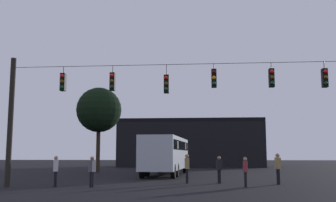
% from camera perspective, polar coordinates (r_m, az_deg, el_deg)
% --- Properties ---
extents(ground_plane, '(168.00, 168.00, 0.00)m').
position_cam_1_polar(ground_plane, '(28.95, 4.04, -10.99)').
color(ground_plane, black).
rests_on(ground_plane, ground).
extents(overhead_signal_span, '(19.59, 0.44, 6.85)m').
position_cam_1_polar(overhead_signal_span, '(20.25, 3.43, -0.57)').
color(overhead_signal_span, black).
rests_on(overhead_signal_span, ground).
extents(city_bus, '(3.09, 11.12, 3.00)m').
position_cam_1_polar(city_bus, '(32.14, -0.26, -7.35)').
color(city_bus, '#B7BCC6').
rests_on(city_bus, ground).
extents(pedestrian_crossing_left, '(0.34, 0.42, 1.59)m').
position_cam_1_polar(pedestrian_crossing_left, '(21.78, -15.90, -9.47)').
color(pedestrian_crossing_left, black).
rests_on(pedestrian_crossing_left, ground).
extents(pedestrian_crossing_center, '(0.35, 0.42, 1.56)m').
position_cam_1_polar(pedestrian_crossing_center, '(23.55, 7.40, -9.58)').
color(pedestrian_crossing_center, black).
rests_on(pedestrian_crossing_center, ground).
extents(pedestrian_crossing_right, '(0.29, 0.39, 1.69)m').
position_cam_1_polar(pedestrian_crossing_right, '(23.42, 2.76, -9.45)').
color(pedestrian_crossing_right, black).
rests_on(pedestrian_crossing_right, ground).
extents(pedestrian_near_bus, '(0.30, 0.40, 1.73)m').
position_cam_1_polar(pedestrian_near_bus, '(23.31, 15.59, -9.13)').
color(pedestrian_near_bus, black).
rests_on(pedestrian_near_bus, ground).
extents(pedestrian_trailing, '(0.34, 0.42, 1.57)m').
position_cam_1_polar(pedestrian_trailing, '(20.95, -10.92, -9.74)').
color(pedestrian_trailing, black).
rests_on(pedestrian_trailing, ground).
extents(pedestrian_far_side, '(0.28, 0.39, 1.53)m').
position_cam_1_polar(pedestrian_far_side, '(21.03, 11.11, -9.80)').
color(pedestrian_far_side, black).
rests_on(pedestrian_far_side, ground).
extents(corner_building, '(18.98, 8.18, 6.28)m').
position_cam_1_polar(corner_building, '(54.28, 3.32, -6.12)').
color(corner_building, black).
rests_on(corner_building, ground).
extents(tree_left_silhouette, '(4.32, 4.32, 8.08)m').
position_cam_1_polar(tree_left_silhouette, '(38.68, -9.93, -1.31)').
color(tree_left_silhouette, '#2D2116').
rests_on(tree_left_silhouette, ground).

